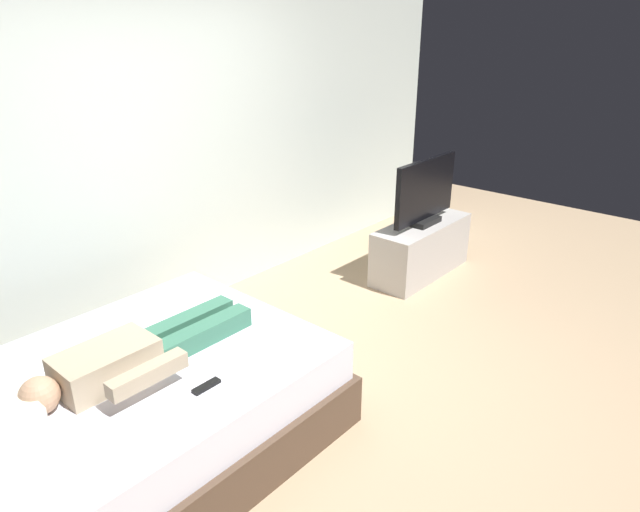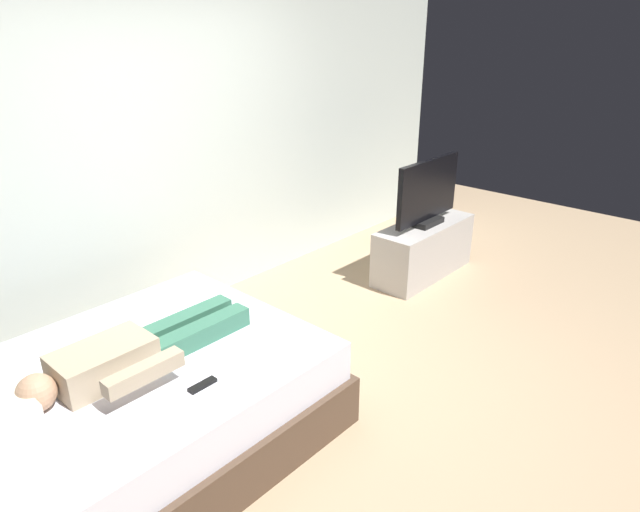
{
  "view_description": "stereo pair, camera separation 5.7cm",
  "coord_description": "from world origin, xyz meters",
  "views": [
    {
      "loc": [
        -2.22,
        -1.92,
        2.2
      ],
      "look_at": [
        0.47,
        0.43,
        0.69
      ],
      "focal_mm": 31.4,
      "sensor_mm": 36.0,
      "label": 1
    },
    {
      "loc": [
        -2.18,
        -1.96,
        2.2
      ],
      "look_at": [
        0.47,
        0.43,
        0.69
      ],
      "focal_mm": 31.4,
      "sensor_mm": 36.0,
      "label": 2
    }
  ],
  "objects": [
    {
      "name": "remote",
      "position": [
        -0.88,
        -0.01,
        0.55
      ],
      "size": [
        0.15,
        0.04,
        0.02
      ],
      "primitive_type": "cube",
      "color": "black",
      "rests_on": "bed"
    },
    {
      "name": "tv_stand",
      "position": [
        2.0,
        0.52,
        0.25
      ],
      "size": [
        1.1,
        0.4,
        0.5
      ],
      "primitive_type": "cube",
      "color": "#B7B2AD",
      "rests_on": "ground"
    },
    {
      "name": "person",
      "position": [
        -1.03,
        0.4,
        0.62
      ],
      "size": [
        1.26,
        0.46,
        0.18
      ],
      "color": "tan",
      "rests_on": "bed"
    },
    {
      "name": "ground_plane",
      "position": [
        0.0,
        0.0,
        0.0
      ],
      "size": [
        10.0,
        10.0,
        0.0
      ],
      "primitive_type": "plane",
      "color": "tan"
    },
    {
      "name": "back_wall",
      "position": [
        0.4,
        1.71,
        1.4
      ],
      "size": [
        6.4,
        0.1,
        2.8
      ],
      "primitive_type": "cube",
      "color": "silver",
      "rests_on": "ground"
    },
    {
      "name": "tv",
      "position": [
        2.0,
        0.52,
        0.78
      ],
      "size": [
        0.88,
        0.2,
        0.59
      ],
      "color": "black",
      "rests_on": "tv_stand"
    },
    {
      "name": "bed",
      "position": [
        -1.06,
        0.43,
        0.26
      ],
      "size": [
        2.05,
        1.53,
        0.54
      ],
      "color": "brown",
      "rests_on": "ground"
    }
  ]
}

